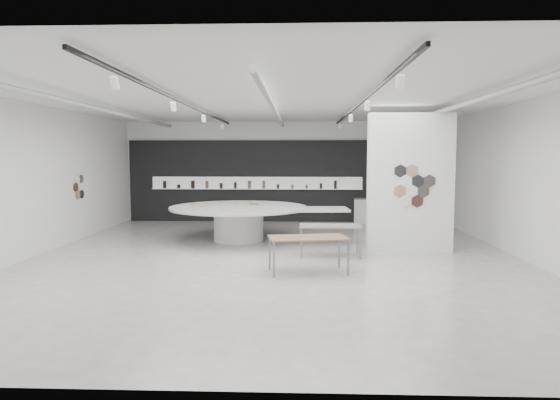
{
  "coord_description": "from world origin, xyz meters",
  "views": [
    {
      "loc": [
        0.61,
        -12.06,
        2.49
      ],
      "look_at": [
        0.1,
        1.2,
        1.32
      ],
      "focal_mm": 32.0,
      "sensor_mm": 36.0,
      "label": 1
    }
  ],
  "objects_px": {
    "partition_column": "(410,183)",
    "kitchen_counter": "(376,211)",
    "display_island": "(241,218)",
    "sample_table_wood": "(308,240)",
    "sample_table_stone": "(330,228)"
  },
  "relations": [
    {
      "from": "sample_table_wood",
      "to": "kitchen_counter",
      "type": "distance_m",
      "value": 8.48
    },
    {
      "from": "sample_table_stone",
      "to": "kitchen_counter",
      "type": "relative_size",
      "value": 0.91
    },
    {
      "from": "display_island",
      "to": "sample_table_wood",
      "type": "bearing_deg",
      "value": -68.05
    },
    {
      "from": "sample_table_wood",
      "to": "partition_column",
      "type": "bearing_deg",
      "value": 43.0
    },
    {
      "from": "display_island",
      "to": "kitchen_counter",
      "type": "xyz_separation_m",
      "value": [
        4.56,
        4.07,
        -0.2
      ]
    },
    {
      "from": "sample_table_wood",
      "to": "display_island",
      "type": "bearing_deg",
      "value": 115.38
    },
    {
      "from": "partition_column",
      "to": "display_island",
      "type": "bearing_deg",
      "value": 162.21
    },
    {
      "from": "display_island",
      "to": "partition_column",
      "type": "bearing_deg",
      "value": -21.22
    },
    {
      "from": "partition_column",
      "to": "kitchen_counter",
      "type": "bearing_deg",
      "value": 90.26
    },
    {
      "from": "sample_table_wood",
      "to": "kitchen_counter",
      "type": "bearing_deg",
      "value": 71.66
    },
    {
      "from": "partition_column",
      "to": "display_island",
      "type": "height_order",
      "value": "partition_column"
    },
    {
      "from": "sample_table_wood",
      "to": "kitchen_counter",
      "type": "relative_size",
      "value": 1.05
    },
    {
      "from": "partition_column",
      "to": "kitchen_counter",
      "type": "distance_m",
      "value": 5.7
    },
    {
      "from": "sample_table_stone",
      "to": "partition_column",
      "type": "bearing_deg",
      "value": 18.79
    },
    {
      "from": "sample_table_wood",
      "to": "kitchen_counter",
      "type": "xyz_separation_m",
      "value": [
        2.67,
        8.05,
        -0.25
      ]
    }
  ]
}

